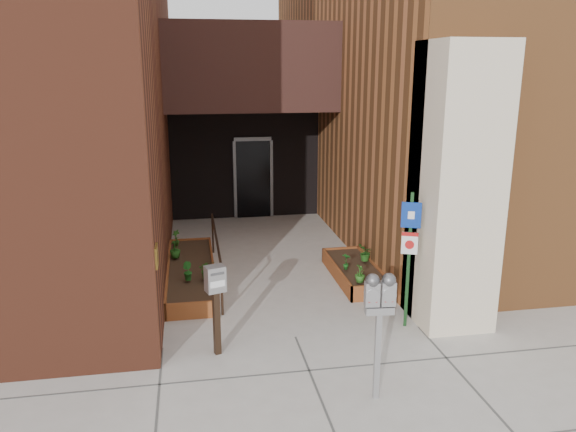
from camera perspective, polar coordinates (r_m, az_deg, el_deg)
ground at (r=8.81m, az=0.76°, el=-12.20°), size 80.00×80.00×0.00m
architecture at (r=14.68m, az=-5.21°, el=18.64°), size 20.00×14.60×10.00m
planter_left at (r=11.10m, az=-9.81°, el=-5.78°), size 0.90×3.60×0.30m
planter_right at (r=11.07m, az=6.82°, el=-5.72°), size 0.80×2.20×0.30m
handrail at (r=10.86m, az=-7.31°, el=-2.72°), size 0.04×3.34×0.90m
parking_meter at (r=6.87m, az=9.30°, el=-8.71°), size 0.38×0.19×1.66m
sign_post at (r=8.85m, az=12.24°, el=-2.98°), size 0.28×0.13×2.19m
payment_dropbox at (r=8.00m, az=-7.37°, el=-7.60°), size 0.31×0.27×1.34m
shrub_left_a at (r=10.26m, az=-8.17°, el=-5.40°), size 0.35×0.35×0.36m
shrub_left_b at (r=10.27m, az=-10.20°, el=-5.53°), size 0.26×0.26×0.34m
shrub_left_c at (r=11.48m, az=-11.41°, el=-3.25°), size 0.30×0.30×0.38m
shrub_left_d at (r=12.26m, az=-11.28°, el=-2.17°), size 0.26×0.26×0.34m
shrub_right_a at (r=10.10m, az=7.33°, el=-5.82°), size 0.22×0.22×0.32m
shrub_right_b at (r=10.68m, az=5.94°, el=-4.59°), size 0.24×0.24×0.33m
shrub_right_c at (r=11.17m, az=7.86°, el=-3.73°), size 0.40×0.40×0.33m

